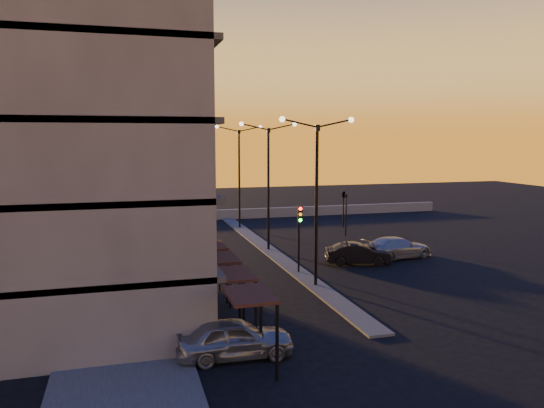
{
  "coord_description": "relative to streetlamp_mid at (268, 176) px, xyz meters",
  "views": [
    {
      "loc": [
        -10.35,
        -27.37,
        8.37
      ],
      "look_at": [
        -0.66,
        6.72,
        3.93
      ],
      "focal_mm": 35.0,
      "sensor_mm": 36.0,
      "label": 1
    }
  ],
  "objects": [
    {
      "name": "signal_east_b",
      "position": [
        9.5,
        8.0,
        -2.49
      ],
      "size": [
        0.42,
        1.99,
        3.6
      ],
      "color": "black",
      "rests_on": "ground"
    },
    {
      "name": "traffic_light_main",
      "position": [
        0.0,
        -7.13,
        -2.7
      ],
      "size": [
        0.28,
        0.44,
        4.25
      ],
      "color": "black",
      "rests_on": "ground"
    },
    {
      "name": "signal_east_a",
      "position": [
        8.0,
        4.0,
        -3.66
      ],
      "size": [
        0.13,
        0.16,
        3.6
      ],
      "color": "black",
      "rests_on": "ground"
    },
    {
      "name": "parapet",
      "position": [
        2.0,
        16.0,
        -5.09
      ],
      "size": [
        44.0,
        0.5,
        1.0
      ],
      "primitive_type": "cube",
      "color": "slate",
      "rests_on": "ground"
    },
    {
      "name": "car_sedan",
      "position": [
        4.61,
        -5.71,
        -4.89
      ],
      "size": [
        4.53,
        2.5,
        1.41
      ],
      "primitive_type": "imported",
      "rotation": [
        0.0,
        0.0,
        1.32
      ],
      "color": "black",
      "rests_on": "ground"
    },
    {
      "name": "building",
      "position": [
        -14.0,
        -9.97,
        6.32
      ],
      "size": [
        14.35,
        17.08,
        25.0
      ],
      "color": "slate",
      "rests_on": "ground"
    },
    {
      "name": "sidewalk_west",
      "position": [
        -10.5,
        -6.0,
        -5.53
      ],
      "size": [
        5.0,
        40.0,
        0.12
      ],
      "primitive_type": "cube",
      "color": "#4B4C49",
      "rests_on": "ground"
    },
    {
      "name": "car_wagon",
      "position": [
        8.0,
        -4.82,
        -4.84
      ],
      "size": [
        5.47,
        3.04,
        1.5
      ],
      "primitive_type": "imported",
      "rotation": [
        0.0,
        0.0,
        1.76
      ],
      "color": "#A5A8AC",
      "rests_on": "ground"
    },
    {
      "name": "car_hatchback",
      "position": [
        -6.4,
        -18.28,
        -4.83
      ],
      "size": [
        4.53,
        1.94,
        1.52
      ],
      "primitive_type": "imported",
      "rotation": [
        0.0,
        0.0,
        1.54
      ],
      "color": "#929598",
      "rests_on": "ground"
    },
    {
      "name": "ground",
      "position": [
        0.0,
        -10.0,
        -5.59
      ],
      "size": [
        120.0,
        120.0,
        0.0
      ],
      "primitive_type": "plane",
      "color": "black",
      "rests_on": "ground"
    },
    {
      "name": "streetlamp_near",
      "position": [
        0.0,
        -10.0,
        0.0
      ],
      "size": [
        4.32,
        0.32,
        9.51
      ],
      "color": "black",
      "rests_on": "ground"
    },
    {
      "name": "streetlamp_far",
      "position": [
        0.0,
        10.0,
        0.0
      ],
      "size": [
        4.32,
        0.32,
        9.51
      ],
      "color": "black",
      "rests_on": "ground"
    },
    {
      "name": "streetlamp_mid",
      "position": [
        0.0,
        0.0,
        0.0
      ],
      "size": [
        4.32,
        0.32,
        9.51
      ],
      "color": "black",
      "rests_on": "ground"
    },
    {
      "name": "median",
      "position": [
        0.0,
        0.0,
        -5.53
      ],
      "size": [
        1.2,
        36.0,
        0.12
      ],
      "primitive_type": "cube",
      "color": "#4B4C49",
      "rests_on": "ground"
    }
  ]
}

